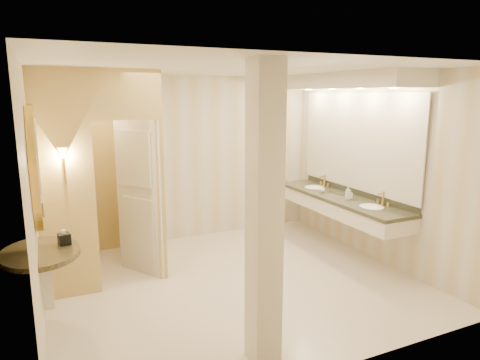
% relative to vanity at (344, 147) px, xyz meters
% --- Properties ---
extents(floor, '(4.50, 4.50, 0.00)m').
position_rel_vanity_xyz_m(floor, '(-1.98, -0.40, -1.63)').
color(floor, beige).
rests_on(floor, ground).
extents(ceiling, '(4.50, 4.50, 0.00)m').
position_rel_vanity_xyz_m(ceiling, '(-1.98, -0.40, 1.07)').
color(ceiling, silver).
rests_on(ceiling, wall_back).
extents(wall_back, '(4.50, 0.02, 2.70)m').
position_rel_vanity_xyz_m(wall_back, '(-1.98, 1.60, -0.28)').
color(wall_back, beige).
rests_on(wall_back, floor).
extents(wall_front, '(4.50, 0.02, 2.70)m').
position_rel_vanity_xyz_m(wall_front, '(-1.98, -2.40, -0.28)').
color(wall_front, beige).
rests_on(wall_front, floor).
extents(wall_left, '(0.02, 4.00, 2.70)m').
position_rel_vanity_xyz_m(wall_left, '(-4.23, -0.40, -0.28)').
color(wall_left, beige).
rests_on(wall_left, floor).
extents(wall_right, '(0.02, 4.00, 2.70)m').
position_rel_vanity_xyz_m(wall_right, '(0.27, -0.40, -0.28)').
color(wall_right, beige).
rests_on(wall_right, floor).
extents(toilet_closet, '(1.50, 1.55, 2.70)m').
position_rel_vanity_xyz_m(toilet_closet, '(-3.11, 0.57, -0.24)').
color(toilet_closet, '#DEC474').
rests_on(toilet_closet, floor).
extents(wall_sconce, '(0.14, 0.14, 0.42)m').
position_rel_vanity_xyz_m(wall_sconce, '(-3.90, 0.03, 0.10)').
color(wall_sconce, gold).
rests_on(wall_sconce, toilet_closet).
extents(vanity, '(0.75, 2.75, 2.09)m').
position_rel_vanity_xyz_m(vanity, '(0.00, 0.00, 0.00)').
color(vanity, silver).
rests_on(vanity, floor).
extents(console_shelf, '(0.94, 0.94, 1.92)m').
position_rel_vanity_xyz_m(console_shelf, '(-4.19, -0.64, -0.29)').
color(console_shelf, black).
rests_on(console_shelf, floor).
extents(pillar, '(0.26, 0.26, 2.70)m').
position_rel_vanity_xyz_m(pillar, '(-2.40, -1.98, -0.28)').
color(pillar, silver).
rests_on(pillar, floor).
extents(tissue_box, '(0.13, 0.13, 0.12)m').
position_rel_vanity_xyz_m(tissue_box, '(-3.98, -0.55, -0.70)').
color(tissue_box, black).
rests_on(tissue_box, console_shelf).
extents(toilet, '(0.57, 0.85, 0.81)m').
position_rel_vanity_xyz_m(toilet, '(-3.93, 1.35, -1.22)').
color(toilet, white).
rests_on(toilet, floor).
extents(soap_bottle_a, '(0.08, 0.08, 0.14)m').
position_rel_vanity_xyz_m(soap_bottle_a, '(-0.02, -0.21, -0.69)').
color(soap_bottle_a, beige).
rests_on(soap_bottle_a, vanity).
extents(soap_bottle_b, '(0.12, 0.12, 0.11)m').
position_rel_vanity_xyz_m(soap_bottle_b, '(-0.15, 0.30, -0.70)').
color(soap_bottle_b, silver).
rests_on(soap_bottle_b, vanity).
extents(soap_bottle_c, '(0.09, 0.09, 0.20)m').
position_rel_vanity_xyz_m(soap_bottle_c, '(-0.07, -0.23, -0.65)').
color(soap_bottle_c, '#C6B28C').
rests_on(soap_bottle_c, vanity).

